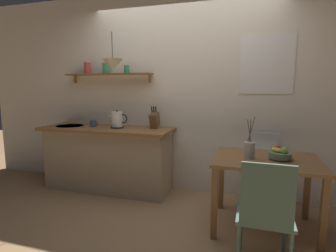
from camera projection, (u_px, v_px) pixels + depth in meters
name	position (u px, v px, depth m)	size (l,w,h in m)	color
ground_plane	(170.00, 207.00, 3.18)	(14.00, 14.00, 0.00)	#A87F56
back_wall	(198.00, 93.00, 3.53)	(6.80, 0.11, 2.70)	silver
kitchen_counter	(108.00, 158.00, 3.70)	(1.83, 0.63, 0.88)	tan
wall_shelf	(106.00, 72.00, 3.71)	(1.30, 0.20, 0.30)	brown
dining_table	(265.00, 169.00, 2.62)	(1.01, 0.77, 0.74)	brown
dining_chair_near	(265.00, 212.00, 1.99)	(0.43, 0.43, 0.91)	#4C6B5B
dining_chair_far	(261.00, 165.00, 3.20)	(0.47, 0.46, 0.88)	silver
fruit_bowl	(280.00, 154.00, 2.57)	(0.22, 0.22, 0.13)	slate
twig_vase	(249.00, 150.00, 2.61)	(0.10, 0.10, 0.42)	#B7B2A8
electric_kettle	(117.00, 120.00, 3.56)	(0.27, 0.18, 0.24)	black
knife_block	(155.00, 120.00, 3.52)	(0.10, 0.18, 0.29)	brown
coffee_mug_by_sink	(93.00, 123.00, 3.68)	(0.12, 0.08, 0.09)	#3D5B89
pendant_lamp	(113.00, 65.00, 3.31)	(0.26, 0.26, 0.47)	black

